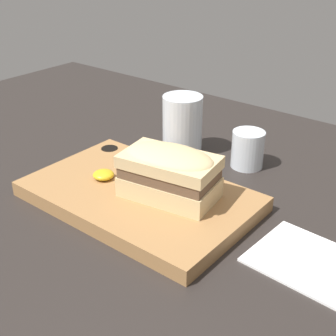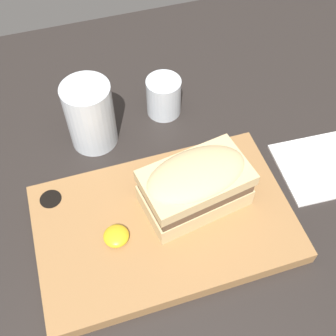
# 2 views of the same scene
# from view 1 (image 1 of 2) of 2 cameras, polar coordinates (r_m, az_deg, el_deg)

# --- Properties ---
(dining_table) EXTENTS (1.47, 1.20, 0.02)m
(dining_table) POSITION_cam_1_polar(r_m,az_deg,el_deg) (0.78, -9.50, -5.26)
(dining_table) COLOR #282321
(dining_table) RESTS_ON ground
(serving_board) EXTENTS (0.37, 0.23, 0.03)m
(serving_board) POSITION_cam_1_polar(r_m,az_deg,el_deg) (0.77, -3.57, -3.41)
(serving_board) COLOR #9E7042
(serving_board) RESTS_ON dining_table
(sandwich) EXTENTS (0.16, 0.11, 0.08)m
(sandwich) POSITION_cam_1_polar(r_m,az_deg,el_deg) (0.73, 0.18, -0.36)
(sandwich) COLOR #DBBC84
(sandwich) RESTS_ON serving_board
(mustard_dollop) EXTENTS (0.04, 0.04, 0.01)m
(mustard_dollop) POSITION_cam_1_polar(r_m,az_deg,el_deg) (0.80, -7.87, -0.81)
(mustard_dollop) COLOR gold
(mustard_dollop) RESTS_ON serving_board
(water_glass) EXTENTS (0.08, 0.08, 0.12)m
(water_glass) POSITION_cam_1_polar(r_m,az_deg,el_deg) (0.93, 1.76, 4.80)
(water_glass) COLOR silver
(water_glass) RESTS_ON dining_table
(wine_glass) EXTENTS (0.06, 0.06, 0.07)m
(wine_glass) POSITION_cam_1_polar(r_m,az_deg,el_deg) (0.89, 9.67, 2.11)
(wine_glass) COLOR silver
(wine_glass) RESTS_ON dining_table
(napkin) EXTENTS (0.18, 0.13, 0.00)m
(napkin) POSITION_cam_1_polar(r_m,az_deg,el_deg) (0.67, 17.90, -11.30)
(napkin) COLOR white
(napkin) RESTS_ON dining_table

